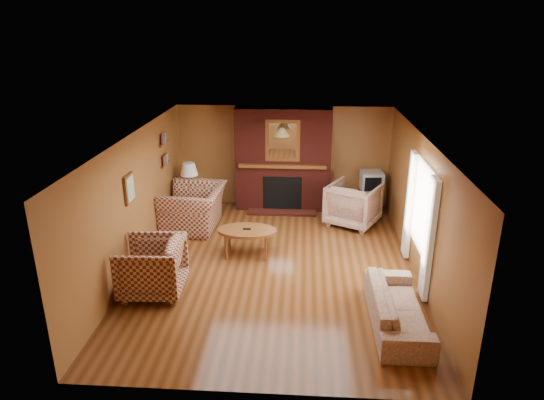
# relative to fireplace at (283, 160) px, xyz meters

# --- Properties ---
(floor) EXTENTS (6.50, 6.50, 0.00)m
(floor) POSITION_rel_fireplace_xyz_m (0.00, -2.98, -1.18)
(floor) COLOR #4E2910
(floor) RESTS_ON ground
(ceiling) EXTENTS (6.50, 6.50, 0.00)m
(ceiling) POSITION_rel_fireplace_xyz_m (0.00, -2.98, 1.22)
(ceiling) COLOR silver
(ceiling) RESTS_ON wall_back
(wall_back) EXTENTS (6.50, 0.00, 6.50)m
(wall_back) POSITION_rel_fireplace_xyz_m (0.00, 0.27, 0.02)
(wall_back) COLOR brown
(wall_back) RESTS_ON floor
(wall_front) EXTENTS (6.50, 0.00, 6.50)m
(wall_front) POSITION_rel_fireplace_xyz_m (0.00, -6.23, 0.02)
(wall_front) COLOR brown
(wall_front) RESTS_ON floor
(wall_left) EXTENTS (0.00, 6.50, 6.50)m
(wall_left) POSITION_rel_fireplace_xyz_m (-2.50, -2.98, 0.02)
(wall_left) COLOR brown
(wall_left) RESTS_ON floor
(wall_right) EXTENTS (0.00, 6.50, 6.50)m
(wall_right) POSITION_rel_fireplace_xyz_m (2.50, -2.98, 0.02)
(wall_right) COLOR brown
(wall_right) RESTS_ON floor
(fireplace) EXTENTS (2.20, 0.82, 2.40)m
(fireplace) POSITION_rel_fireplace_xyz_m (0.00, 0.00, 0.00)
(fireplace) COLOR #511711
(fireplace) RESTS_ON floor
(window_right) EXTENTS (0.10, 1.85, 2.00)m
(window_right) POSITION_rel_fireplace_xyz_m (2.45, -3.18, -0.06)
(window_right) COLOR silver
(window_right) RESTS_ON wall_right
(bookshelf) EXTENTS (0.09, 0.55, 0.71)m
(bookshelf) POSITION_rel_fireplace_xyz_m (-2.44, -1.08, 0.48)
(bookshelf) COLOR brown
(bookshelf) RESTS_ON wall_left
(botanical_print) EXTENTS (0.05, 0.40, 0.50)m
(botanical_print) POSITION_rel_fireplace_xyz_m (-2.47, -3.28, 0.37)
(botanical_print) COLOR brown
(botanical_print) RESTS_ON wall_left
(pendant_light) EXTENTS (0.36, 0.36, 0.48)m
(pendant_light) POSITION_rel_fireplace_xyz_m (0.00, -0.68, 0.82)
(pendant_light) COLOR black
(pendant_light) RESTS_ON ceiling
(plaid_loveseat) EXTENTS (1.29, 1.46, 0.91)m
(plaid_loveseat) POSITION_rel_fireplace_xyz_m (-1.85, -1.32, -0.73)
(plaid_loveseat) COLOR maroon
(plaid_loveseat) RESTS_ON floor
(plaid_armchair) EXTENTS (1.06, 1.03, 0.92)m
(plaid_armchair) POSITION_rel_fireplace_xyz_m (-1.95, -4.03, -0.72)
(plaid_armchair) COLOR maroon
(plaid_armchair) RESTS_ON floor
(floral_sofa) EXTENTS (0.76, 1.92, 0.56)m
(floral_sofa) POSITION_rel_fireplace_xyz_m (1.90, -4.67, -0.90)
(floral_sofa) COLOR beige
(floral_sofa) RESTS_ON floor
(floral_armchair) EXTENTS (1.37, 1.38, 0.94)m
(floral_armchair) POSITION_rel_fireplace_xyz_m (1.59, -0.91, -0.71)
(floral_armchair) COLOR beige
(floral_armchair) RESTS_ON floor
(coffee_table) EXTENTS (1.12, 0.69, 0.55)m
(coffee_table) POSITION_rel_fireplace_xyz_m (-0.56, -2.56, -0.71)
(coffee_table) COLOR brown
(coffee_table) RESTS_ON floor
(side_table) EXTENTS (0.43, 0.43, 0.56)m
(side_table) POSITION_rel_fireplace_xyz_m (-2.10, -0.53, -0.90)
(side_table) COLOR brown
(side_table) RESTS_ON floor
(table_lamp) EXTENTS (0.40, 0.40, 0.66)m
(table_lamp) POSITION_rel_fireplace_xyz_m (-2.10, -0.53, -0.25)
(table_lamp) COLOR white
(table_lamp) RESTS_ON side_table
(tv_stand) EXTENTS (0.52, 0.47, 0.55)m
(tv_stand) POSITION_rel_fireplace_xyz_m (2.05, -0.18, -0.91)
(tv_stand) COLOR black
(tv_stand) RESTS_ON floor
(crt_tv) EXTENTS (0.52, 0.52, 0.45)m
(crt_tv) POSITION_rel_fireplace_xyz_m (2.05, -0.19, -0.40)
(crt_tv) COLOR #A3A6AB
(crt_tv) RESTS_ON tv_stand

